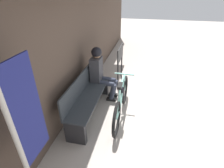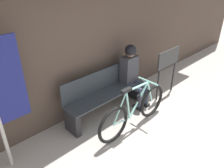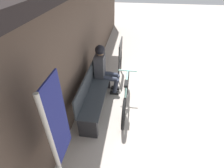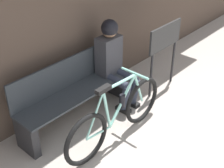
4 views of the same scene
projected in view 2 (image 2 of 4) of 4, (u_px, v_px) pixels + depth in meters
storefront_wall at (99, 22)px, 3.92m from camera, size 12.00×0.56×3.20m
park_bench_near at (105, 94)px, 4.13m from camera, size 1.72×0.42×0.85m
bicycle at (134, 111)px, 3.75m from camera, size 1.65×0.40×0.87m
person_seated at (132, 71)px, 4.32m from camera, size 0.34×0.59×1.24m
banner_pole at (4, 91)px, 2.72m from camera, size 0.45×0.05×1.85m
signboard at (168, 62)px, 4.54m from camera, size 0.73×0.04×1.06m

